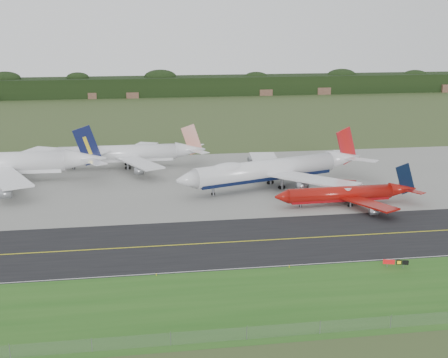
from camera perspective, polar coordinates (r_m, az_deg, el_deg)
ground at (r=148.39m, az=5.40°, el=-4.96°), size 600.00×600.00×0.00m
grass_verge at (r=117.33m, az=9.66°, el=-10.55°), size 400.00×30.00×0.01m
taxiway at (r=144.74m, az=5.79°, el=-5.47°), size 400.00×32.00×0.02m
apron at (r=196.03m, az=1.74°, el=-0.05°), size 400.00×78.00×0.01m
taxiway_centreline at (r=144.74m, az=5.79°, el=-5.46°), size 400.00×0.40×0.00m
taxiway_edge_line at (r=130.83m, az=7.51°, el=-7.74°), size 400.00×0.25×0.00m
perimeter_fence at (r=105.91m, az=11.95°, el=-12.90°), size 320.00×0.10×320.00m
horizon_treeline at (r=413.02m, az=-4.03°, el=8.40°), size 700.00×25.00×12.00m
jet_ba_747 at (r=186.49m, az=4.45°, el=0.89°), size 62.56×50.45×16.17m
jet_red_737 at (r=172.43m, az=11.23°, el=-1.34°), size 40.37×32.98×10.92m
jet_star_tail at (r=213.48m, az=-8.90°, el=2.30°), size 54.08×45.47×14.32m
taxiway_sign at (r=132.35m, az=15.42°, el=-7.35°), size 4.97×1.56×1.70m
edge_marker_left at (r=125.02m, az=-6.22°, el=-8.68°), size 0.16×0.16×0.50m
edge_marker_center at (r=128.87m, az=5.99°, el=-7.94°), size 0.16×0.16×0.50m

